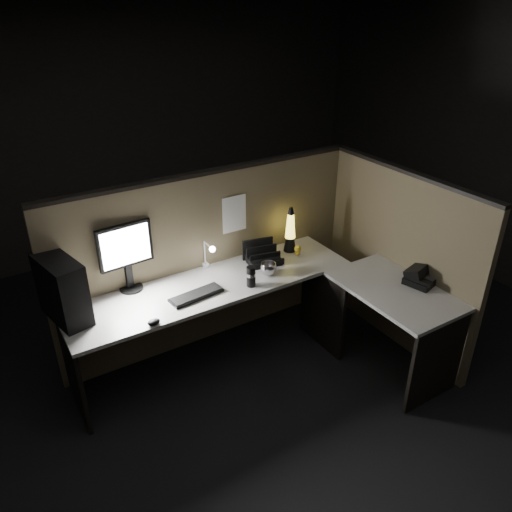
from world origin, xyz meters
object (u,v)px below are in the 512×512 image
monitor (126,251)px  desk_phone (420,276)px  pc_tower (62,290)px  lava_lamp (290,233)px  keyboard (196,295)px

monitor → desk_phone: bearing=-34.5°
pc_tower → desk_phone: size_ratio=1.59×
pc_tower → desk_phone: 2.64m
pc_tower → lava_lamp: size_ratio=1.12×
monitor → keyboard: monitor is taller
pc_tower → lava_lamp: pc_tower is taller
monitor → lava_lamp: monitor is taller
keyboard → lava_lamp: 1.07m
keyboard → lava_lamp: (1.02, 0.24, 0.16)m
monitor → desk_phone: 2.26m
keyboard → desk_phone: desk_phone is taller
pc_tower → keyboard: 0.94m
monitor → keyboard: (0.38, -0.37, -0.31)m
pc_tower → keyboard: size_ratio=1.10×
keyboard → lava_lamp: size_ratio=1.01×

